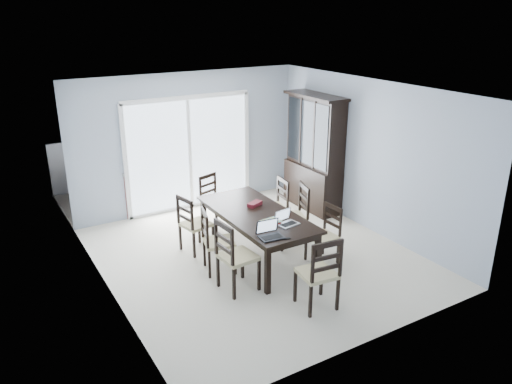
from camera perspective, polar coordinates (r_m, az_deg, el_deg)
floor at (r=7.91m, az=0.04°, el=-7.38°), size 5.00×5.00×0.00m
ceiling at (r=7.09m, az=0.04°, el=11.58°), size 5.00×5.00×0.00m
back_wall at (r=9.54m, az=-7.73°, el=5.70°), size 4.50×0.02×2.60m
wall_left at (r=6.60m, az=-16.98°, el=-1.71°), size 0.02×5.00×2.60m
wall_right at (r=8.71m, az=12.87°, el=3.97°), size 0.02×5.00×2.60m
balcony at (r=10.83m, az=-9.51°, el=-0.11°), size 4.50×2.00×0.10m
railing at (r=11.54m, az=-11.54°, el=4.17°), size 4.50×0.06×1.10m
dining_table at (r=7.62m, az=0.04°, el=-2.90°), size 1.00×2.20×0.75m
china_hutch at (r=9.54m, az=6.65°, el=4.33°), size 0.50×1.38×2.20m
sliding_door at (r=9.57m, az=-7.62°, el=4.44°), size 2.52×0.05×2.18m
chair_left_near at (r=6.74m, az=-2.81°, el=-6.53°), size 0.50×0.49×1.20m
chair_left_mid at (r=7.27m, az=-5.00°, el=-4.86°), size 0.52×0.51×1.12m
chair_left_far at (r=7.88m, az=-7.45°, el=-2.98°), size 0.50×0.49×1.11m
chair_right_near at (r=7.65m, az=8.15°, el=-4.07°), size 0.41×0.40×1.03m
chair_right_mid at (r=8.08m, az=4.70°, el=-1.92°), size 0.57×0.56×1.18m
chair_right_far at (r=8.59m, az=2.44°, el=-0.88°), size 0.46×0.45×1.09m
chair_end_near at (r=6.38m, az=7.50°, el=-8.48°), size 0.49×0.50×1.18m
chair_end_far at (r=8.88m, az=-5.04°, el=-0.29°), size 0.51×0.52×1.06m
laptop_dark at (r=6.76m, az=1.80°, el=-4.83°), size 0.35×0.26×0.23m
laptop_silver at (r=7.17m, az=3.69°, el=-3.38°), size 0.33×0.25×0.21m
book_stack at (r=7.20m, az=1.65°, el=-3.48°), size 0.29×0.23×0.05m
cell_phone at (r=6.76m, az=3.52°, el=-5.32°), size 0.11×0.07×0.01m
game_box at (r=7.83m, az=-0.14°, el=-1.38°), size 0.27×0.21×0.06m
hot_tub at (r=10.39m, az=-12.81°, el=1.69°), size 2.05×1.91×0.90m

